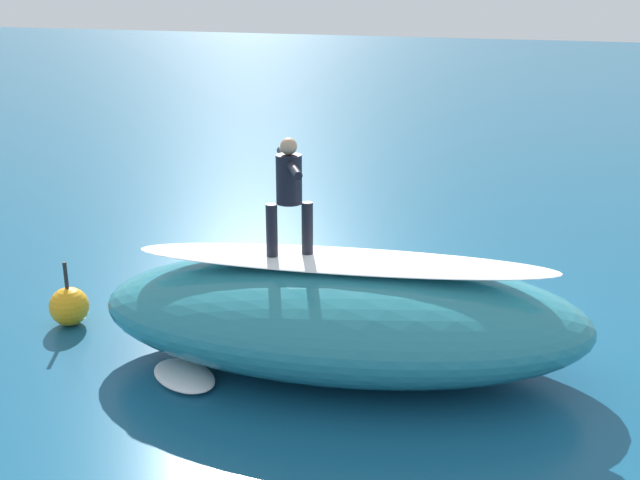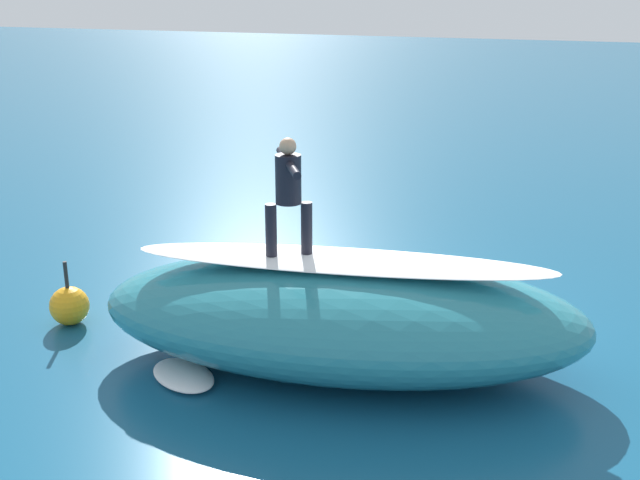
{
  "view_description": "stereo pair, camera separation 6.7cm",
  "coord_description": "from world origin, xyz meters",
  "px_view_note": "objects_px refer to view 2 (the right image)",
  "views": [
    {
      "loc": [
        -2.54,
        11.17,
        5.08
      ],
      "look_at": [
        1.27,
        0.34,
        1.22
      ],
      "focal_mm": 43.87,
      "sensor_mm": 36.0,
      "label": 1
    },
    {
      "loc": [
        -2.6,
        11.15,
        5.08
      ],
      "look_at": [
        1.27,
        0.34,
        1.22
      ],
      "focal_mm": 43.87,
      "sensor_mm": 36.0,
      "label": 2
    }
  ],
  "objects_px": {
    "surfer_riding": "(288,188)",
    "buoy_marker": "(69,306)",
    "surfboard_paddling": "(343,272)",
    "surfer_paddling": "(338,261)",
    "surfboard_riding": "(289,257)"
  },
  "relations": [
    {
      "from": "surfboard_riding",
      "to": "surfer_riding",
      "type": "xyz_separation_m",
      "value": [
        0.0,
        0.0,
        0.96
      ]
    },
    {
      "from": "surfer_riding",
      "to": "surfer_paddling",
      "type": "bearing_deg",
      "value": -113.04
    },
    {
      "from": "buoy_marker",
      "to": "surfboard_riding",
      "type": "bearing_deg",
      "value": -179.58
    },
    {
      "from": "surfboard_riding",
      "to": "surfer_riding",
      "type": "height_order",
      "value": "surfer_riding"
    },
    {
      "from": "surfer_riding",
      "to": "buoy_marker",
      "type": "relative_size",
      "value": 1.55
    },
    {
      "from": "surfboard_paddling",
      "to": "surfer_riding",
      "type": "bearing_deg",
      "value": -54.76
    },
    {
      "from": "buoy_marker",
      "to": "surfer_riding",
      "type": "bearing_deg",
      "value": -179.58
    },
    {
      "from": "surfboard_riding",
      "to": "buoy_marker",
      "type": "bearing_deg",
      "value": -30.03
    },
    {
      "from": "surfer_riding",
      "to": "buoy_marker",
      "type": "bearing_deg",
      "value": -30.03
    },
    {
      "from": "surfer_paddling",
      "to": "buoy_marker",
      "type": "relative_size",
      "value": 1.53
    },
    {
      "from": "surfer_riding",
      "to": "surfboard_riding",
      "type": "bearing_deg",
      "value": -120.44
    },
    {
      "from": "surfboard_paddling",
      "to": "surfer_paddling",
      "type": "distance_m",
      "value": 0.22
    },
    {
      "from": "surfboard_paddling",
      "to": "surfer_paddling",
      "type": "bearing_deg",
      "value": 180.0
    },
    {
      "from": "surfboard_paddling",
      "to": "surfer_paddling",
      "type": "height_order",
      "value": "surfer_paddling"
    },
    {
      "from": "surfer_paddling",
      "to": "buoy_marker",
      "type": "xyz_separation_m",
      "value": [
        3.2,
        3.47,
        0.08
      ]
    }
  ]
}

